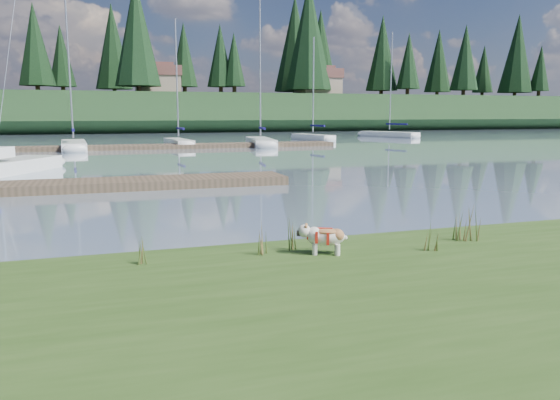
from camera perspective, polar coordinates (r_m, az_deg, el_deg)
name	(u,v)px	position (r m, az deg, el deg)	size (l,w,h in m)	color
ground	(135,149)	(40.50, -14.93, 5.16)	(200.00, 200.00, 0.00)	#8094A9
bank	(375,366)	(5.51, 9.87, -16.71)	(60.00, 9.00, 0.35)	#2F4A1A
ridge	(115,113)	(83.38, -16.85, 8.66)	(200.00, 20.00, 5.00)	#1A3319
bulldog	(325,236)	(8.65, 4.69, -3.75)	(0.79, 0.52, 0.47)	silver
dock_near	(50,187)	(19.57, -22.87, 1.30)	(16.00, 2.00, 0.30)	#4C3D2C
dock_far	(163,147)	(40.66, -12.12, 5.48)	(26.00, 2.20, 0.30)	#4C3D2C
sailboat_bg_1	(74,144)	(42.36, -20.76, 5.48)	(1.97, 8.07, 11.93)	silver
sailboat_bg_2	(177,142)	(43.53, -10.70, 6.00)	(1.71, 6.37, 9.64)	silver
sailboat_bg_3	(259,141)	(44.26, -2.17, 6.18)	(2.83, 8.32, 11.99)	silver
sailboat_bg_4	(310,137)	(52.17, 3.12, 6.62)	(2.56, 6.47, 9.55)	silver
sailboat_bg_5	(384,134)	(60.62, 10.84, 6.80)	(4.36, 7.71, 11.07)	silver
weed_0	(262,240)	(8.62, -1.93, -4.24)	(0.17, 0.14, 0.53)	#475B23
weed_1	(293,237)	(8.86, 1.42, -3.84)	(0.17, 0.14, 0.54)	#475B23
weed_2	(462,222)	(10.02, 18.44, -2.24)	(0.17, 0.14, 0.77)	#475B23
weed_3	(138,251)	(8.35, -14.63, -5.13)	(0.17, 0.14, 0.48)	#475B23
weed_4	(432,238)	(9.16, 15.56, -3.80)	(0.17, 0.14, 0.52)	#475B23
weed_5	(473,224)	(10.04, 19.56, -2.39)	(0.17, 0.14, 0.72)	#475B23
mud_lip	(252,260)	(9.41, -2.92, -6.27)	(60.00, 0.50, 0.14)	#33281C
conifer_3	(35,44)	(83.21, -24.25, 14.64)	(4.84, 4.84, 12.25)	#382619
conifer_4	(137,32)	(77.26, -14.75, 16.63)	(6.16, 6.16, 15.10)	#382619
conifer_5	(220,56)	(82.63, -6.26, 14.77)	(3.96, 3.96, 10.35)	#382619
conifer_6	(309,35)	(84.81, 3.01, 16.82)	(7.04, 7.04, 17.00)	#382619
conifer_7	(382,53)	(93.17, 10.63, 14.86)	(5.28, 5.28, 13.20)	#382619
conifer_8	(465,57)	(96.73, 18.77, 13.92)	(4.62, 4.62, 11.77)	#382619
conifer_9	(517,53)	(107.32, 23.54, 13.86)	(5.94, 5.94, 14.62)	#382619
house_1	(158,79)	(81.92, -12.67, 12.19)	(6.30, 5.30, 4.65)	gray
house_2	(318,82)	(85.84, 4.00, 12.23)	(6.30, 5.30, 4.65)	gray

